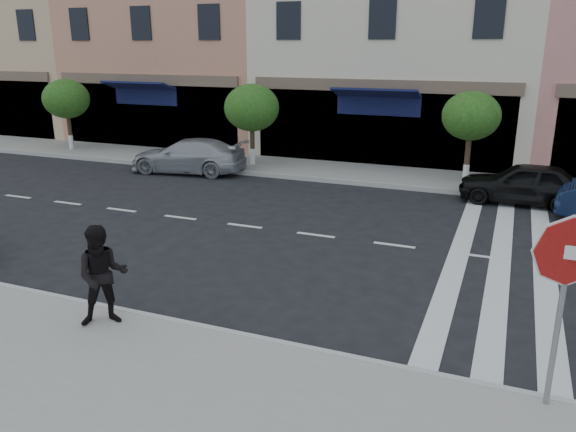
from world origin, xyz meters
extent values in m
plane|color=black|center=(0.00, 0.00, 0.00)|extent=(120.00, 120.00, 0.00)
cube|color=gray|center=(0.00, -3.75, 0.07)|extent=(60.00, 4.50, 0.15)
cube|color=gray|center=(0.00, 11.00, 0.07)|extent=(60.00, 3.00, 0.15)
cube|color=tan|center=(-22.00, 17.00, 6.00)|extent=(12.00, 9.00, 12.00)
cube|color=beige|center=(-0.50, 17.00, 5.50)|extent=(11.00, 9.00, 11.00)
cylinder|color=#473323|center=(-14.00, 10.80, 0.98)|extent=(0.18, 0.18, 1.65)
cylinder|color=silver|center=(-14.00, 10.80, 0.45)|extent=(0.20, 0.20, 0.60)
ellipsoid|color=#194A15|center=(-14.00, 10.80, 2.35)|extent=(2.00, 2.00, 1.70)
cylinder|color=#473323|center=(-5.00, 10.80, 0.95)|extent=(0.18, 0.18, 1.60)
cylinder|color=silver|center=(-5.00, 10.80, 0.45)|extent=(0.20, 0.20, 0.60)
ellipsoid|color=#194A15|center=(-5.00, 10.80, 2.32)|extent=(2.10, 2.10, 1.79)
cylinder|color=#473323|center=(3.00, 10.80, 1.00)|extent=(0.18, 0.18, 1.71)
cylinder|color=silver|center=(3.00, 10.80, 0.45)|extent=(0.20, 0.20, 0.60)
ellipsoid|color=#194A15|center=(3.00, 10.80, 2.38)|extent=(1.90, 1.90, 1.62)
cylinder|color=gray|center=(5.14, -1.65, 1.31)|extent=(0.08, 0.08, 2.32)
cylinder|color=white|center=(5.14, -1.66, 2.26)|extent=(0.91, 0.06, 0.91)
cylinder|color=#9E1411|center=(5.14, -1.68, 2.26)|extent=(0.84, 0.07, 0.84)
cube|color=white|center=(5.14, -1.71, 2.26)|extent=(0.48, 0.05, 0.17)
imported|color=black|center=(-1.60, -2.00, 1.00)|extent=(1.05, 1.02, 1.71)
imported|color=#9D9DA2|center=(-6.86, 9.10, 0.63)|extent=(4.55, 2.30, 1.27)
imported|color=black|center=(4.83, 9.10, 0.64)|extent=(3.79, 1.64, 1.27)
camera|label=1|loc=(4.38, -8.71, 4.61)|focal=35.00mm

